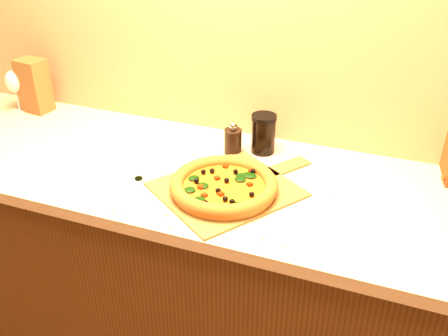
# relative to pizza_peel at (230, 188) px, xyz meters

# --- Properties ---
(cabinet) EXTENTS (2.80, 0.65, 0.86)m
(cabinet) POSITION_rel_pizza_peel_xyz_m (-0.10, 0.07, -0.47)
(cabinet) COLOR #43270E
(cabinet) RESTS_ON ground
(countertop) EXTENTS (2.84, 0.68, 0.04)m
(countertop) POSITION_rel_pizza_peel_xyz_m (-0.10, 0.07, -0.02)
(countertop) COLOR beige
(countertop) RESTS_ON cabinet
(pizza_peel) EXTENTS (0.51, 0.55, 0.01)m
(pizza_peel) POSITION_rel_pizza_peel_xyz_m (0.00, 0.00, 0.00)
(pizza_peel) COLOR brown
(pizza_peel) RESTS_ON countertop
(pizza) EXTENTS (0.33, 0.33, 0.05)m
(pizza) POSITION_rel_pizza_peel_xyz_m (-0.01, -0.03, 0.03)
(pizza) COLOR #AA642A
(pizza) RESTS_ON pizza_peel
(bottle_cap) EXTENTS (0.03, 0.03, 0.01)m
(bottle_cap) POSITION_rel_pizza_peel_xyz_m (-0.29, -0.05, -0.00)
(bottle_cap) COLOR black
(bottle_cap) RESTS_ON countertop
(pepper_grinder) EXTENTS (0.06, 0.06, 0.12)m
(pepper_grinder) POSITION_rel_pizza_peel_xyz_m (-0.08, 0.23, 0.04)
(pepper_grinder) COLOR black
(pepper_grinder) RESTS_ON countertop
(wine_glass) EXTENTS (0.07, 0.07, 0.17)m
(wine_glass) POSITION_rel_pizza_peel_xyz_m (-1.03, 0.26, 0.12)
(wine_glass) COLOR silver
(wine_glass) RESTS_ON countertop
(paper_bag) EXTENTS (0.12, 0.10, 0.22)m
(paper_bag) POSITION_rel_pizza_peel_xyz_m (-0.96, 0.29, 0.10)
(paper_bag) COLOR brown
(paper_bag) RESTS_ON countertop
(dark_jar) EXTENTS (0.09, 0.09, 0.14)m
(dark_jar) POSITION_rel_pizza_peel_xyz_m (0.02, 0.27, 0.07)
(dark_jar) COLOR black
(dark_jar) RESTS_ON countertop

